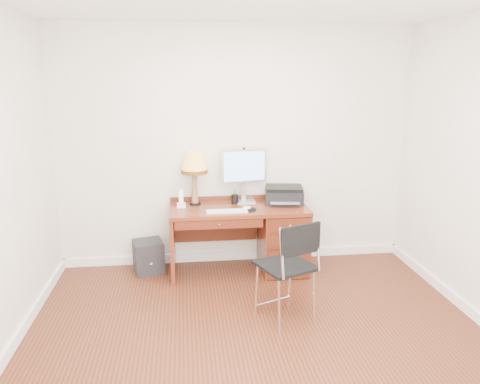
{
  "coord_description": "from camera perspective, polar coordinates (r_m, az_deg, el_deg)",
  "views": [
    {
      "loc": [
        -0.58,
        -3.49,
        2.15
      ],
      "look_at": [
        -0.01,
        1.2,
        0.97
      ],
      "focal_mm": 35.0,
      "sensor_mm": 36.0,
      "label": 1
    }
  ],
  "objects": [
    {
      "name": "printer",
      "position": [
        5.29,
        5.39,
        -0.32
      ],
      "size": [
        0.47,
        0.39,
        0.19
      ],
      "rotation": [
        0.0,
        0.0,
        -0.15
      ],
      "color": "black",
      "rests_on": "desk"
    },
    {
      "name": "chair",
      "position": [
        4.16,
        5.8,
        -8.37
      ],
      "size": [
        0.58,
        0.58,
        0.94
      ],
      "rotation": [
        0.0,
        0.0,
        0.39
      ],
      "color": "black",
      "rests_on": "ground"
    },
    {
      "name": "monitor",
      "position": [
        5.26,
        0.54,
        2.83
      ],
      "size": [
        0.52,
        0.2,
        0.6
      ],
      "rotation": [
        0.0,
        0.0,
        0.17
      ],
      "color": "silver",
      "rests_on": "desk"
    },
    {
      "name": "phone",
      "position": [
        5.13,
        -7.18,
        -1.2
      ],
      "size": [
        0.1,
        0.1,
        0.2
      ],
      "rotation": [
        0.0,
        0.0,
        0.02
      ],
      "color": "white",
      "rests_on": "desk"
    },
    {
      "name": "mouse_pad",
      "position": [
        5.0,
        0.85,
        -2.07
      ],
      "size": [
        0.2,
        0.2,
        0.04
      ],
      "color": "black",
      "rests_on": "desk"
    },
    {
      "name": "leg_lamp",
      "position": [
        5.14,
        -5.6,
        3.22
      ],
      "size": [
        0.29,
        0.29,
        0.6
      ],
      "color": "black",
      "rests_on": "desk"
    },
    {
      "name": "keyboard",
      "position": [
        4.93,
        -1.61,
        -2.35
      ],
      "size": [
        0.43,
        0.12,
        0.02
      ],
      "primitive_type": "cube",
      "rotation": [
        0.0,
        0.0,
        -0.0
      ],
      "color": "white",
      "rests_on": "desk"
    },
    {
      "name": "room_shell",
      "position": [
        4.66,
        1.0,
        -12.76
      ],
      "size": [
        4.0,
        4.0,
        4.0
      ],
      "color": "silver",
      "rests_on": "ground"
    },
    {
      "name": "desk",
      "position": [
        5.27,
        3.34,
        -5.24
      ],
      "size": [
        1.5,
        0.67,
        0.75
      ],
      "color": "maroon",
      "rests_on": "ground"
    },
    {
      "name": "ground",
      "position": [
        4.14,
        2.25,
        -17.29
      ],
      "size": [
        4.0,
        4.0,
        0.0
      ],
      "primitive_type": "plane",
      "color": "#3F1B0E",
      "rests_on": "ground"
    },
    {
      "name": "pen_cup",
      "position": [
        5.24,
        -0.62,
        -0.86
      ],
      "size": [
        0.08,
        0.08,
        0.1
      ],
      "primitive_type": "cylinder",
      "color": "black",
      "rests_on": "desk"
    },
    {
      "name": "equipment_box",
      "position": [
        5.38,
        -11.1,
        -7.73
      ],
      "size": [
        0.37,
        0.37,
        0.36
      ],
      "primitive_type": "cube",
      "rotation": [
        0.0,
        0.0,
        0.25
      ],
      "color": "black",
      "rests_on": "ground"
    }
  ]
}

